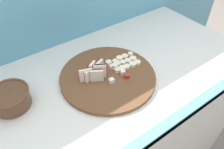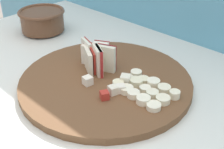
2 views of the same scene
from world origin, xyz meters
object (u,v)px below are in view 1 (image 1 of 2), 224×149
Objects in this scene: apple_wedge_fan at (94,72)px; apple_dice_pile at (119,72)px; banana_slice_rows at (123,62)px; cutting_board at (108,76)px; ceramic_bowl at (10,98)px.

apple_wedge_fan reaches higher than apple_dice_pile.
apple_dice_pile is at bearing -143.66° from banana_slice_rows.
apple_dice_pile reaches higher than cutting_board.
ceramic_bowl reaches higher than apple_dice_pile.
ceramic_bowl reaches higher than cutting_board.
cutting_board is 2.85× the size of banana_slice_rows.
cutting_board is 0.10m from banana_slice_rows.
ceramic_bowl reaches higher than banana_slice_rows.
cutting_board is 0.07m from apple_wedge_fan.
ceramic_bowl is at bearing 168.58° from apple_wedge_fan.
ceramic_bowl is at bearing 172.17° from banana_slice_rows.
apple_dice_pile is 0.71× the size of banana_slice_rows.
ceramic_bowl is (-0.45, 0.06, 0.02)m from banana_slice_rows.
apple_wedge_fan reaches higher than cutting_board.
banana_slice_rows is at bearing -7.83° from ceramic_bowl.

